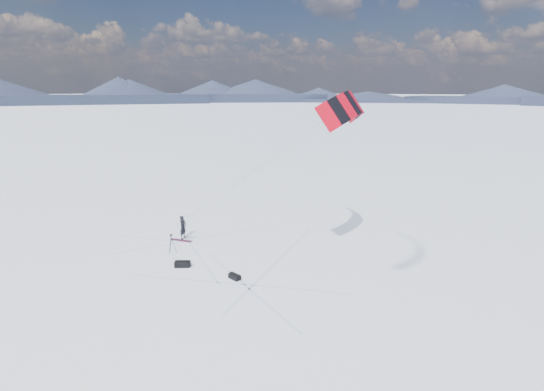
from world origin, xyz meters
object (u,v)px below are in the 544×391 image
Objects in this scene: tripod at (171,241)px; gear_bag_a at (182,264)px; snowboard at (182,240)px; snowkiter at (184,238)px; gear_bag_b at (235,276)px.

gear_bag_a is at bearing -66.45° from tripod.
snowkiter is at bearing 101.30° from snowboard.
gear_bag_a is at bearing -148.58° from snowkiter.
gear_bag_b is (3.58, 0.42, -0.03)m from gear_bag_a.
snowboard is 1.23× the size of tripod.
snowboard is (0.20, -0.41, 0.02)m from snowkiter.
gear_bag_b is at bearing -35.72° from snowboard.
snowkiter is 2.71m from tripod.
snowboard is at bearing 81.03° from tripod.
gear_bag_a is at bearing -58.87° from snowboard.
tripod reaches higher than gear_bag_a.
snowboard is 1.60× the size of gear_bag_a.
snowkiter reaches higher than gear_bag_b.
tripod reaches higher than gear_bag_b.
gear_bag_a is (2.05, -1.12, -0.64)m from tripod.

